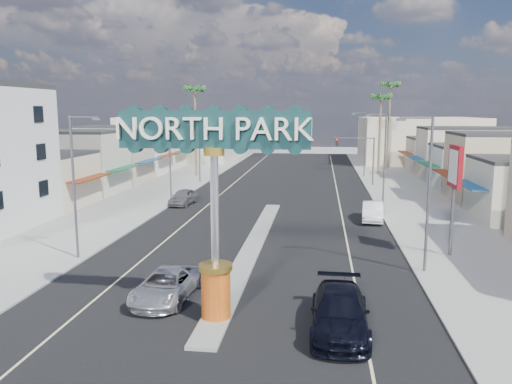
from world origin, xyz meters
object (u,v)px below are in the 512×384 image
(traffic_signal_left, at_px, (213,150))
(streetlight_r_mid, at_px, (383,155))
(gateway_sign, at_px, (214,190))
(streetlight_l_mid, at_px, (172,153))
(streetlight_l_far, at_px, (216,140))
(streetlight_r_near, at_px, (426,187))
(bank_pylon_sign, at_px, (455,173))
(palm_left_far, at_px, (195,94))
(car_parked_left, at_px, (183,197))
(palm_right_mid, at_px, (381,101))
(traffic_signal_right, at_px, (359,151))
(streetlight_l_near, at_px, (76,180))
(suv_left, at_px, (166,285))
(suv_right, at_px, (340,312))
(palm_right_far, at_px, (390,90))
(car_parked_right, at_px, (373,211))
(streetlight_r_far, at_px, (364,141))

(traffic_signal_left, height_order, streetlight_r_mid, streetlight_r_mid)
(gateway_sign, distance_m, streetlight_l_mid, 29.91)
(traffic_signal_left, height_order, streetlight_l_far, streetlight_l_far)
(streetlight_r_near, xyz_separation_m, bank_pylon_sign, (2.43, 3.55, 0.38))
(palm_left_far, bearing_deg, car_parked_left, -79.30)
(streetlight_l_mid, height_order, palm_right_mid, palm_right_mid)
(traffic_signal_left, distance_m, streetlight_l_mid, 14.07)
(traffic_signal_right, xyz_separation_m, palm_left_far, (-22.18, 6.01, 7.22))
(streetlight_l_near, bearing_deg, streetlight_l_mid, 90.00)
(palm_right_mid, bearing_deg, streetlight_l_near, -116.99)
(suv_left, xyz_separation_m, car_parked_left, (-6.03, 24.72, 0.04))
(suv_right, bearing_deg, streetlight_l_far, 108.43)
(streetlight_l_near, bearing_deg, palm_right_far, 63.94)
(traffic_signal_left, xyz_separation_m, streetlight_l_near, (-1.25, -33.99, 0.79))
(palm_right_far, height_order, suv_right, palm_right_far)
(gateway_sign, distance_m, palm_left_far, 50.06)
(car_parked_right, bearing_deg, palm_left_far, 135.00)
(suv_right, height_order, car_parked_left, suv_right)
(streetlight_r_mid, distance_m, palm_left_far, 31.47)
(palm_right_far, xyz_separation_m, suv_right, (-9.56, -60.42, -11.53))
(gateway_sign, bearing_deg, car_parked_right, 67.56)
(streetlight_r_near, relative_size, palm_right_far, 0.64)
(streetlight_r_mid, bearing_deg, palm_right_far, 81.88)
(streetlight_r_far, xyz_separation_m, palm_right_far, (4.57, 10.00, 7.32))
(streetlight_l_mid, relative_size, car_parked_right, 1.85)
(traffic_signal_left, bearing_deg, bank_pylon_sign, -54.08)
(streetlight_l_far, bearing_deg, traffic_signal_right, -22.20)
(palm_right_far, height_order, suv_left, palm_right_far)
(streetlight_l_mid, bearing_deg, streetlight_l_near, -90.00)
(traffic_signal_right, relative_size, suv_left, 1.14)
(streetlight_l_mid, bearing_deg, car_parked_right, -17.77)
(streetlight_l_near, xyz_separation_m, streetlight_r_near, (20.87, 0.00, 0.00))
(palm_right_mid, relative_size, car_parked_left, 2.66)
(car_parked_right, xyz_separation_m, bank_pylon_sign, (3.87, -10.22, 4.64))
(car_parked_right, bearing_deg, palm_right_far, 86.09)
(traffic_signal_left, bearing_deg, streetlight_l_near, -92.10)
(streetlight_l_mid, relative_size, palm_right_far, 0.64)
(traffic_signal_right, bearing_deg, traffic_signal_left, 180.00)
(gateway_sign, bearing_deg, palm_right_mid, 76.47)
(streetlight_l_near, relative_size, palm_right_mid, 0.74)
(car_parked_left, bearing_deg, streetlight_r_mid, 9.13)
(traffic_signal_left, bearing_deg, streetlight_r_mid, -35.50)
(suv_left, xyz_separation_m, suv_right, (8.41, -2.53, 0.13))
(streetlight_l_near, distance_m, streetlight_l_mid, 20.00)
(streetlight_l_mid, distance_m, streetlight_r_far, 30.32)
(streetlight_r_far, distance_m, car_parked_right, 28.58)
(suv_right, distance_m, car_parked_left, 30.83)
(streetlight_r_mid, height_order, suv_left, streetlight_r_mid)
(streetlight_r_mid, bearing_deg, traffic_signal_right, 95.10)
(streetlight_r_near, height_order, palm_right_mid, palm_right_mid)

